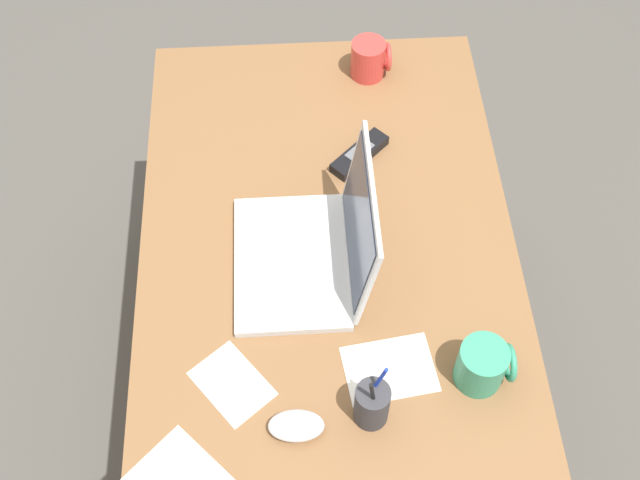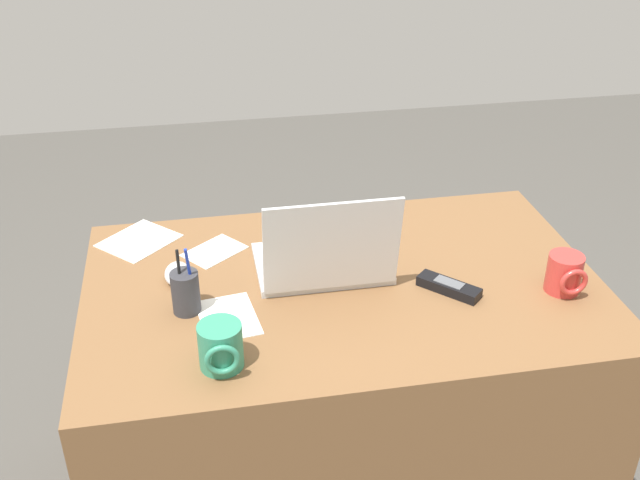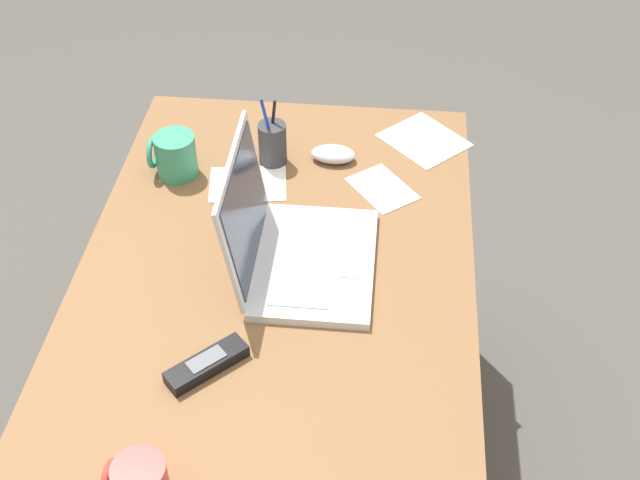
{
  "view_description": "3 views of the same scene",
  "coord_description": "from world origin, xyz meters",
  "px_view_note": "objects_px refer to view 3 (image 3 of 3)",
  "views": [
    {
      "loc": [
        0.91,
        -0.07,
        2.09
      ],
      "look_at": [
        0.01,
        -0.02,
        0.76
      ],
      "focal_mm": 45.12,
      "sensor_mm": 36.0,
      "label": 1
    },
    {
      "loc": [
        0.32,
        1.45,
        1.69
      ],
      "look_at": [
        0.05,
        -0.04,
        0.81
      ],
      "focal_mm": 42.04,
      "sensor_mm": 36.0,
      "label": 2
    },
    {
      "loc": [
        -1.12,
        -0.2,
        1.85
      ],
      "look_at": [
        0.04,
        -0.08,
        0.78
      ],
      "focal_mm": 46.81,
      "sensor_mm": 36.0,
      "label": 3
    }
  ],
  "objects_px": {
    "computer_mouse": "(333,154)",
    "coffee_mug_tall": "(174,155)",
    "laptop": "(292,245)",
    "cordless_phone": "(207,364)",
    "pen_holder": "(272,143)"
  },
  "relations": [
    {
      "from": "computer_mouse",
      "to": "laptop",
      "type": "bearing_deg",
      "value": 173.77
    },
    {
      "from": "cordless_phone",
      "to": "pen_holder",
      "type": "height_order",
      "value": "pen_holder"
    },
    {
      "from": "laptop",
      "to": "cordless_phone",
      "type": "height_order",
      "value": "laptop"
    },
    {
      "from": "cordless_phone",
      "to": "laptop",
      "type": "bearing_deg",
      "value": -23.0
    },
    {
      "from": "laptop",
      "to": "cordless_phone",
      "type": "xyz_separation_m",
      "value": [
        -0.27,
        0.11,
        -0.04
      ]
    },
    {
      "from": "pen_holder",
      "to": "coffee_mug_tall",
      "type": "bearing_deg",
      "value": 106.94
    },
    {
      "from": "computer_mouse",
      "to": "pen_holder",
      "type": "xyz_separation_m",
      "value": [
        -0.02,
        0.13,
        0.03
      ]
    },
    {
      "from": "computer_mouse",
      "to": "coffee_mug_tall",
      "type": "height_order",
      "value": "coffee_mug_tall"
    },
    {
      "from": "coffee_mug_tall",
      "to": "cordless_phone",
      "type": "bearing_deg",
      "value": -161.87
    },
    {
      "from": "laptop",
      "to": "coffee_mug_tall",
      "type": "xyz_separation_m",
      "value": [
        0.26,
        0.29,
        -0.0
      ]
    },
    {
      "from": "coffee_mug_tall",
      "to": "laptop",
      "type": "bearing_deg",
      "value": -132.35
    },
    {
      "from": "laptop",
      "to": "coffee_mug_tall",
      "type": "height_order",
      "value": "laptop"
    },
    {
      "from": "coffee_mug_tall",
      "to": "cordless_phone",
      "type": "height_order",
      "value": "coffee_mug_tall"
    },
    {
      "from": "computer_mouse",
      "to": "cordless_phone",
      "type": "relative_size",
      "value": 0.72
    },
    {
      "from": "laptop",
      "to": "coffee_mug_tall",
      "type": "relative_size",
      "value": 3.14
    }
  ]
}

